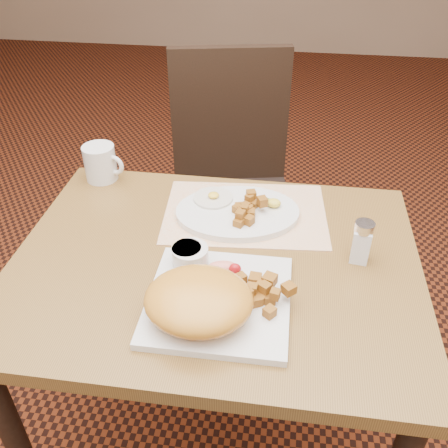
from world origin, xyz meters
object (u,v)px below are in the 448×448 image
at_px(table, 216,295).
at_px(coffee_mug, 101,163).
at_px(salt_shaker, 362,241).
at_px(plate_oval, 238,212).
at_px(chair_far, 232,177).
at_px(plate_square, 219,300).

relative_size(table, coffee_mug, 7.73).
relative_size(table, salt_shaker, 9.00).
relative_size(plate_oval, coffee_mug, 2.61).
xyz_separation_m(chair_far, plate_square, (0.08, -0.84, 0.22)).
height_order(plate_square, coffee_mug, coffee_mug).
distance_m(table, coffee_mug, 0.50).
xyz_separation_m(chair_far, salt_shaker, (0.37, -0.67, 0.26)).
distance_m(plate_oval, coffee_mug, 0.41).
height_order(table, plate_square, plate_square).
bearing_deg(salt_shaker, coffee_mug, 159.09).
relative_size(salt_shaker, coffee_mug, 0.86).
bearing_deg(plate_square, chair_far, 95.42).
xyz_separation_m(chair_far, plate_oval, (0.08, -0.54, 0.22)).
distance_m(plate_oval, salt_shaker, 0.31).
distance_m(plate_square, coffee_mug, 0.58).
relative_size(plate_square, salt_shaker, 2.80).
height_order(plate_square, plate_oval, plate_oval).
distance_m(chair_far, coffee_mug, 0.58).
xyz_separation_m(table, chair_far, (-0.05, 0.71, -0.10)).
distance_m(chair_far, plate_square, 0.88).
xyz_separation_m(table, plate_square, (0.03, -0.13, 0.12)).
bearing_deg(table, salt_shaker, 7.90).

